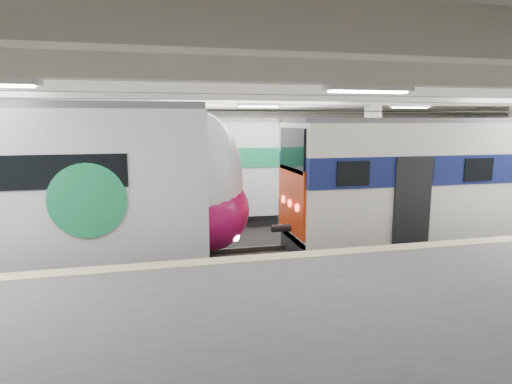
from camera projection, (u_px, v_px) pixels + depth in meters
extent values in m
cube|color=black|center=(273.00, 258.00, 13.96)|extent=(36.00, 24.00, 0.10)
cube|color=silver|center=(274.00, 82.00, 13.03)|extent=(36.00, 24.00, 0.20)
cube|color=beige|center=(223.00, 151.00, 23.09)|extent=(30.00, 0.10, 5.50)
cube|color=#515154|center=(371.00, 339.00, 7.62)|extent=(30.00, 7.00, 1.10)
cube|color=beige|center=(308.00, 254.00, 10.65)|extent=(30.00, 0.50, 0.02)
cube|color=beige|center=(173.00, 166.00, 15.69)|extent=(0.50, 0.50, 5.50)
cube|color=beige|center=(371.00, 161.00, 17.52)|extent=(0.50, 0.50, 5.50)
cube|color=beige|center=(274.00, 92.00, 13.08)|extent=(30.00, 18.00, 0.50)
cube|color=#59544C|center=(273.00, 255.00, 13.94)|extent=(30.00, 1.52, 0.16)
cube|color=#59544C|center=(240.00, 218.00, 19.21)|extent=(30.00, 1.52, 0.16)
cylinder|color=black|center=(274.00, 111.00, 13.17)|extent=(30.00, 0.03, 0.03)
cylinder|color=black|center=(239.00, 113.00, 18.45)|extent=(30.00, 0.03, 0.03)
cube|color=white|center=(295.00, 100.00, 11.22)|extent=(26.00, 8.40, 0.12)
ellipsoid|color=white|center=(202.00, 180.00, 13.00)|extent=(2.48, 3.06, 4.11)
ellipsoid|color=#A30D4A|center=(206.00, 210.00, 13.18)|extent=(2.63, 3.12, 2.52)
cylinder|color=#1B9859|center=(87.00, 201.00, 10.81)|extent=(1.94, 0.06, 1.94)
cube|color=white|center=(472.00, 177.00, 15.24)|extent=(13.43, 2.94, 3.82)
cube|color=navy|center=(473.00, 164.00, 15.16)|extent=(13.47, 3.00, 0.93)
cube|color=#B3300B|center=(292.00, 200.00, 13.78)|extent=(0.08, 2.50, 2.10)
cube|color=black|center=(292.00, 150.00, 13.51)|extent=(0.08, 2.35, 1.38)
cube|color=#4C4C51|center=(477.00, 120.00, 14.91)|extent=(13.43, 2.30, 0.16)
cube|color=black|center=(467.00, 233.00, 15.58)|extent=(13.43, 2.06, 0.70)
cube|color=white|center=(104.00, 169.00, 17.53)|extent=(14.19, 3.39, 3.82)
cube|color=#1B9859|center=(103.00, 157.00, 17.45)|extent=(14.24, 3.46, 0.81)
cube|color=#4C4C51|center=(101.00, 120.00, 17.20)|extent=(14.17, 2.89, 0.16)
cube|color=black|center=(107.00, 220.00, 17.88)|extent=(14.18, 3.09, 0.60)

